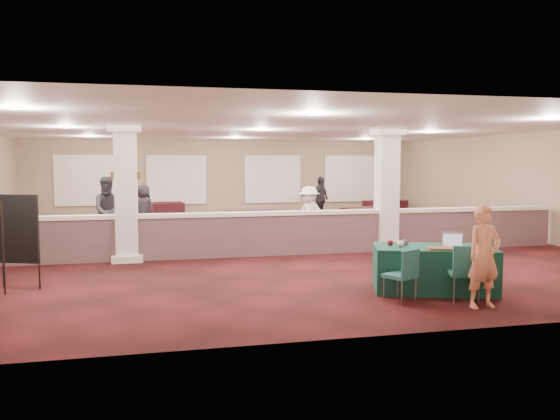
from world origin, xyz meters
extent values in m
plane|color=#441114|center=(0.00, 0.00, 0.00)|extent=(16.00, 16.00, 0.00)
cube|color=gray|center=(0.00, 8.00, 1.60)|extent=(16.00, 0.04, 3.20)
cube|color=gray|center=(0.00, -8.00, 1.60)|extent=(16.00, 0.04, 3.20)
cube|color=gray|center=(8.00, 0.00, 1.60)|extent=(0.04, 16.00, 3.20)
cube|color=white|center=(0.00, 0.00, 3.20)|extent=(16.00, 16.00, 0.02)
cube|color=brown|center=(0.00, -1.50, 0.50)|extent=(15.60, 0.20, 1.00)
cube|color=white|center=(0.00, -1.50, 1.05)|extent=(15.60, 0.28, 0.10)
cube|color=white|center=(-3.50, -1.50, 1.60)|extent=(0.50, 0.50, 3.20)
cube|color=white|center=(-3.50, -1.50, 0.08)|extent=(0.70, 0.70, 0.16)
cube|color=white|center=(-3.50, -1.50, 3.10)|extent=(0.72, 0.72, 0.20)
cube|color=white|center=(3.00, -1.50, 1.60)|extent=(0.50, 0.50, 3.20)
cube|color=white|center=(3.00, -1.50, 0.08)|extent=(0.70, 0.70, 0.16)
cube|color=white|center=(3.00, -1.50, 3.10)|extent=(0.72, 0.72, 0.20)
cylinder|color=brown|center=(-3.78, -1.50, 2.00)|extent=(0.12, 0.12, 0.18)
cylinder|color=white|center=(-3.78, -1.50, 2.00)|extent=(0.09, 0.09, 0.10)
cylinder|color=brown|center=(-3.22, -1.50, 2.00)|extent=(0.12, 0.12, 0.18)
cylinder|color=white|center=(-3.22, -1.50, 2.00)|extent=(0.09, 0.09, 0.10)
cube|color=#0F3A32|center=(2.01, -5.83, 0.40)|extent=(2.31, 1.65, 0.80)
cube|color=#1C5450|center=(2.16, -6.58, 0.47)|extent=(0.61, 0.61, 0.06)
cube|color=#1C5450|center=(2.09, -6.79, 0.73)|extent=(0.45, 0.20, 0.46)
cylinder|color=slate|center=(1.91, -6.71, 0.22)|extent=(0.03, 0.03, 0.44)
cylinder|color=slate|center=(2.28, -6.83, 0.22)|extent=(0.03, 0.03, 0.44)
cylinder|color=slate|center=(2.03, -6.33, 0.22)|extent=(0.03, 0.03, 0.44)
cylinder|color=slate|center=(2.41, -6.46, 0.22)|extent=(0.03, 0.03, 0.44)
cube|color=#1C5450|center=(1.10, -6.39, 0.43)|extent=(0.60, 0.60, 0.06)
cube|color=#1C5450|center=(1.19, -6.57, 0.68)|extent=(0.40, 0.24, 0.43)
cylinder|color=slate|center=(1.02, -6.63, 0.20)|extent=(0.03, 0.03, 0.41)
cylinder|color=slate|center=(1.35, -6.46, 0.20)|extent=(0.03, 0.03, 0.41)
cylinder|color=slate|center=(0.85, -6.31, 0.20)|extent=(0.03, 0.03, 0.41)
cylinder|color=slate|center=(1.18, -6.14, 0.20)|extent=(0.03, 0.03, 0.41)
cube|color=black|center=(-5.35, -4.16, 1.13)|extent=(0.98, 0.41, 1.23)
cylinder|color=black|center=(-5.60, -3.82, 0.82)|extent=(0.04, 0.04, 1.64)
cylinder|color=black|center=(-4.93, -4.07, 0.82)|extent=(0.04, 0.04, 1.64)
cylinder|color=black|center=(-5.44, -4.40, 0.82)|extent=(0.04, 0.04, 1.64)
imported|color=#F98E6C|center=(2.23, -7.02, 0.82)|extent=(0.63, 0.46, 1.64)
cube|color=black|center=(-3.45, 2.63, 0.35)|extent=(1.82, 1.08, 0.70)
cube|color=black|center=(1.76, 0.30, 0.39)|extent=(2.10, 1.45, 0.77)
cube|color=black|center=(4.40, 3.00, 0.38)|extent=(2.02, 1.34, 0.75)
cube|color=black|center=(-2.81, 6.40, 0.39)|extent=(2.06, 1.24, 0.79)
cube|color=black|center=(0.25, 3.20, 0.35)|extent=(1.80, 1.02, 0.70)
cube|color=black|center=(6.50, 6.50, 0.36)|extent=(1.99, 1.47, 0.72)
imported|color=black|center=(-4.11, 1.12, 0.96)|extent=(1.02, 0.74, 1.91)
imported|color=silver|center=(1.48, 0.48, 0.81)|extent=(1.03, 1.10, 1.62)
imported|color=black|center=(3.48, 5.89, 0.88)|extent=(1.10, 1.05, 1.76)
imported|color=black|center=(-3.24, 3.56, 0.80)|extent=(0.90, 0.76, 1.60)
cube|color=#BABABF|center=(2.31, -5.98, 0.81)|extent=(0.42, 0.35, 0.02)
cube|color=#BABABF|center=(2.35, -5.86, 0.94)|extent=(0.35, 0.13, 0.24)
cube|color=#B1B9D5|center=(2.35, -5.87, 0.93)|extent=(0.31, 0.11, 0.21)
cube|color=#AC4B1B|center=(1.98, -6.11, 0.82)|extent=(0.52, 0.45, 0.03)
sphere|color=beige|center=(1.40, -5.74, 0.86)|extent=(0.12, 0.12, 0.12)
sphere|color=maroon|center=(1.30, -5.53, 0.86)|extent=(0.11, 0.11, 0.11)
sphere|color=#4B4C50|center=(1.59, -5.55, 0.86)|extent=(0.11, 0.11, 0.11)
cube|color=red|center=(2.60, -6.34, 0.81)|extent=(0.14, 0.07, 0.01)
camera|label=1|loc=(-2.82, -14.63, 2.31)|focal=35.00mm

